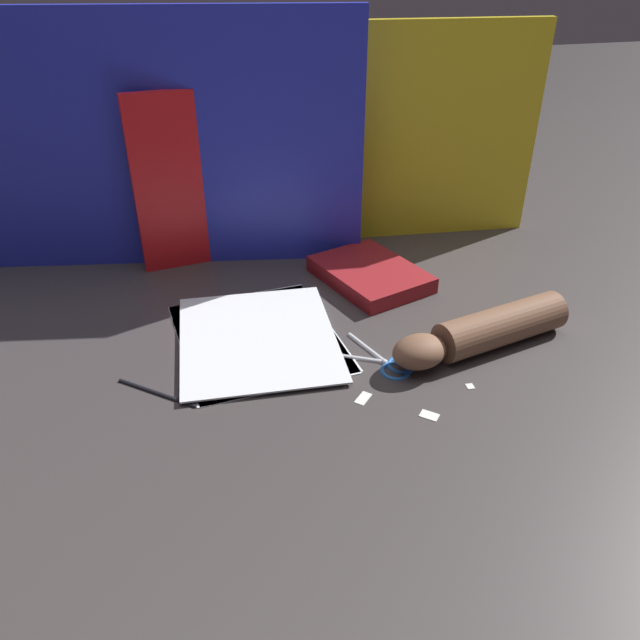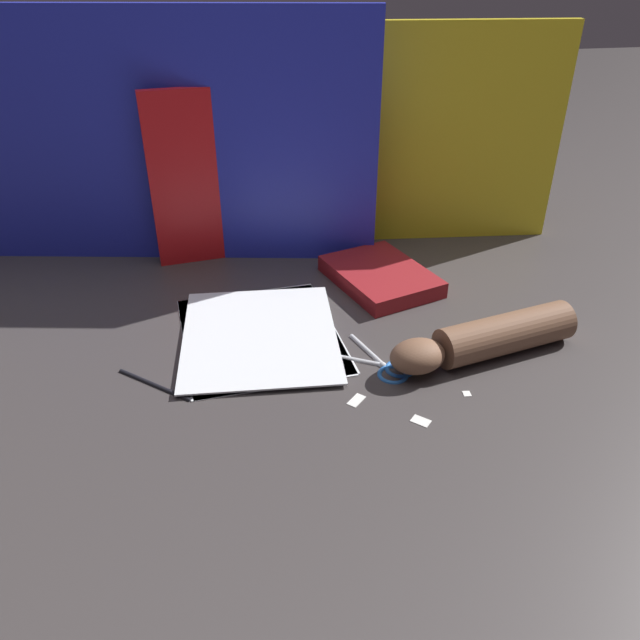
# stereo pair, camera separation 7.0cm
# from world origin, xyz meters

# --- Properties ---
(ground_plane) EXTENTS (6.00, 6.00, 0.00)m
(ground_plane) POSITION_xyz_m (0.00, 0.00, 0.00)
(ground_plane) COLOR #3D3838
(backdrop_panel_left) EXTENTS (0.87, 0.19, 0.49)m
(backdrop_panel_left) POSITION_xyz_m (-0.28, 0.43, 0.25)
(backdrop_panel_left) COLOR #2833D1
(backdrop_panel_left) RESTS_ON ground_plane
(backdrop_panel_center) EXTENTS (0.60, 0.10, 0.35)m
(backdrop_panel_center) POSITION_xyz_m (0.00, 0.43, 0.18)
(backdrop_panel_center) COLOR red
(backdrop_panel_center) RESTS_ON ground_plane
(backdrop_panel_right) EXTENTS (0.55, 0.08, 0.46)m
(backdrop_panel_right) POSITION_xyz_m (0.30, 0.43, 0.23)
(backdrop_panel_right) COLOR yellow
(backdrop_panel_right) RESTS_ON ground_plane
(paper_stack) EXTENTS (0.29, 0.34, 0.01)m
(paper_stack) POSITION_xyz_m (-0.12, 0.07, 0.00)
(paper_stack) COLOR white
(paper_stack) RESTS_ON ground_plane
(book_closed) EXTENTS (0.22, 0.26, 0.03)m
(book_closed) POSITION_xyz_m (0.14, 0.23, 0.02)
(book_closed) COLOR maroon
(book_closed) RESTS_ON ground_plane
(scissors) EXTENTS (0.15, 0.15, 0.01)m
(scissors) POSITION_xyz_m (0.07, -0.05, 0.00)
(scissors) COLOR silver
(scissors) RESTS_ON ground_plane
(hand_forearm) EXTENTS (0.34, 0.14, 0.07)m
(hand_forearm) POSITION_xyz_m (0.24, -0.05, 0.03)
(hand_forearm) COLOR brown
(hand_forearm) RESTS_ON ground_plane
(paper_scrap_near) EXTENTS (0.03, 0.03, 0.00)m
(paper_scrap_near) POSITION_xyz_m (0.09, -0.19, 0.00)
(paper_scrap_near) COLOR white
(paper_scrap_near) RESTS_ON ground_plane
(paper_scrap_mid) EXTENTS (0.03, 0.03, 0.00)m
(paper_scrap_mid) POSITION_xyz_m (0.01, -0.13, 0.00)
(paper_scrap_mid) COLOR white
(paper_scrap_mid) RESTS_ON ground_plane
(paper_scrap_far) EXTENTS (0.01, 0.01, 0.00)m
(paper_scrap_far) POSITION_xyz_m (0.18, -0.14, 0.00)
(paper_scrap_far) COLOR white
(paper_scrap_far) RESTS_ON ground_plane
(pen) EXTENTS (0.12, 0.10, 0.01)m
(pen) POSITION_xyz_m (-0.29, -0.04, 0.00)
(pen) COLOR black
(pen) RESTS_ON ground_plane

